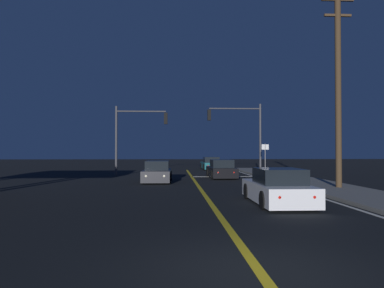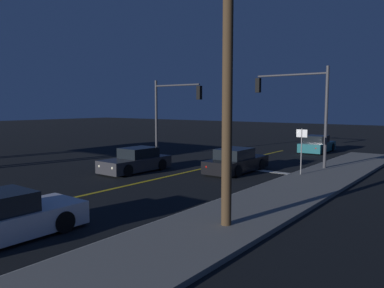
{
  "view_description": "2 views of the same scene",
  "coord_description": "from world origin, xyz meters",
  "views": [
    {
      "loc": [
        -1.43,
        -6.06,
        2.01
      ],
      "look_at": [
        -0.24,
        17.14,
        2.42
      ],
      "focal_mm": 34.53,
      "sensor_mm": 36.0,
      "label": 1
    },
    {
      "loc": [
        12.89,
        2.91,
        3.71
      ],
      "look_at": [
        0.37,
        19.23,
        1.61
      ],
      "focal_mm": 35.34,
      "sensor_mm": 36.0,
      "label": 2
    }
  ],
  "objects": [
    {
      "name": "ground_plane",
      "position": [
        0.0,
        0.0,
        0.0
      ],
      "size": [
        160.0,
        160.0,
        0.0
      ],
      "primitive_type": "plane",
      "color": "black"
    },
    {
      "name": "lane_line_center",
      "position": [
        0.0,
        11.86,
        0.01
      ],
      "size": [
        0.2,
        40.33,
        0.01
      ],
      "primitive_type": "cube",
      "color": "gold",
      "rests_on": "ground"
    },
    {
      "name": "car_side_waiting_black",
      "position": [
        2.13,
        21.01,
        0.58
      ],
      "size": [
        1.92,
        4.57,
        1.34
      ],
      "rotation": [
        0.0,
        0.0,
        0.02
      ],
      "color": "black",
      "rests_on": "ground"
    },
    {
      "name": "traffic_signal_near_right",
      "position": [
        4.27,
        24.52,
        3.99
      ],
      "size": [
        4.54,
        0.28,
        5.93
      ],
      "rotation": [
        0.0,
        0.0,
        3.14
      ],
      "color": "#38383D",
      "rests_on": "ground"
    },
    {
      "name": "utility_pole_right",
      "position": [
        6.99,
        12.29,
        5.35
      ],
      "size": [
        1.67,
        0.31,
        10.34
      ],
      "color": "#42301E",
      "rests_on": "ground"
    },
    {
      "name": "car_distant_tail_charcoal",
      "position": [
        -2.44,
        17.71,
        0.58
      ],
      "size": [
        1.86,
        4.28,
        1.34
      ],
      "rotation": [
        0.0,
        0.0,
        3.12
      ],
      "color": "#2D2D33",
      "rests_on": "ground"
    },
    {
      "name": "stop_bar",
      "position": [
        2.54,
        22.22,
        0.01
      ],
      "size": [
        5.09,
        0.5,
        0.01
      ],
      "primitive_type": "cube",
      "color": "silver",
      "rests_on": "ground"
    },
    {
      "name": "lane_line_edge_right",
      "position": [
        4.84,
        11.86,
        0.01
      ],
      "size": [
        0.16,
        40.33,
        0.01
      ],
      "primitive_type": "cube",
      "color": "silver",
      "rests_on": "ground"
    },
    {
      "name": "sidewalk_right",
      "position": [
        6.69,
        11.86,
        0.07
      ],
      "size": [
        3.2,
        42.7,
        0.15
      ],
      "primitive_type": "cube",
      "color": "slate",
      "rests_on": "ground"
    },
    {
      "name": "street_sign_corner",
      "position": [
        5.59,
        21.72,
        1.7
      ],
      "size": [
        0.56,
        0.07,
        2.53
      ],
      "color": "slate",
      "rests_on": "ground"
    },
    {
      "name": "car_parked_curb_teal",
      "position": [
        2.56,
        32.8,
        0.58
      ],
      "size": [
        1.97,
        4.25,
        1.34
      ],
      "rotation": [
        0.0,
        0.0,
        0.03
      ],
      "color": "#195960",
      "rests_on": "ground"
    },
    {
      "name": "car_far_approaching_white",
      "position": [
        2.51,
        7.69,
        0.58
      ],
      "size": [
        1.92,
        4.58,
        1.34
      ],
      "rotation": [
        0.0,
        0.0,
        -0.0
      ],
      "color": "silver",
      "rests_on": "ground"
    },
    {
      "name": "traffic_signal_far_left",
      "position": [
        -4.39,
        23.12,
        3.69
      ],
      "size": [
        4.11,
        0.28,
        5.5
      ],
      "color": "#38383D",
      "rests_on": "ground"
    }
  ]
}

